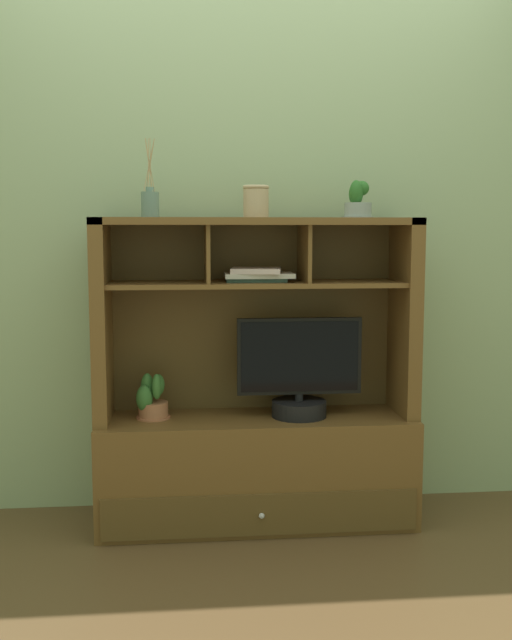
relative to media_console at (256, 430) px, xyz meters
The scene contains 9 objects.
floor_plane 0.41m from the media_console, 90.00° to the right, with size 6.00×6.00×0.02m, color brown.
back_wall 1.03m from the media_console, 90.00° to the left, with size 6.00×0.02×2.80m, color #9AB185.
media_console is the anchor object (origin of this frame).
tv_monitor 0.30m from the media_console, 12.65° to the right, with size 0.53×0.24×0.43m.
potted_orchid 0.47m from the media_console, behind, with size 0.15×0.15×0.20m.
magazine_stack_left 0.68m from the media_console, 62.91° to the right, with size 0.29×0.23×0.06m.
diffuser_bottle 1.07m from the media_console, behind, with size 0.08×0.08×0.33m.
potted_succulent 1.08m from the media_console, ahead, with size 0.13×0.13×0.16m.
ceramic_vase 0.98m from the media_console, 90.00° to the right, with size 0.11×0.11×0.14m.
Camera 1 is at (-0.31, -3.15, 1.27)m, focal length 41.96 mm.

